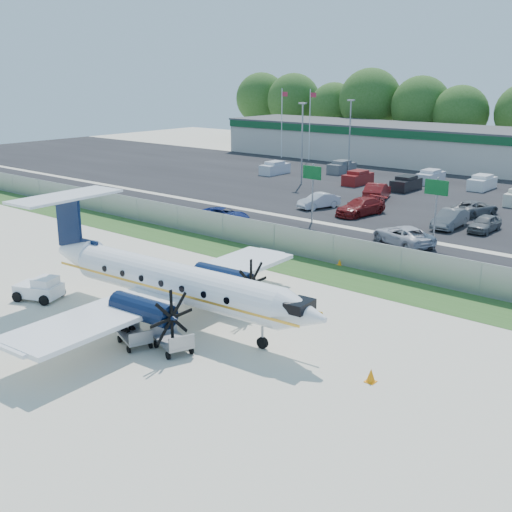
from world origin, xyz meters
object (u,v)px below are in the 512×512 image
Objects in this scene: aircraft at (171,281)px; pushback_tug at (40,289)px; baggage_cart_far at (173,341)px; baggage_cart_near at (135,336)px.

pushback_tug is (-8.11, -2.50, -1.57)m from aircraft.
aircraft is 7.79× the size of baggage_cart_far.
pushback_tug reaches higher than baggage_cart_near.
aircraft is at bearing 137.92° from baggage_cart_far.
aircraft reaches higher than baggage_cart_far.
baggage_cart_far reaches higher than baggage_cart_near.
aircraft reaches higher than pushback_tug.
baggage_cart_near is 0.93× the size of baggage_cart_far.
pushback_tug is 9.03m from baggage_cart_near.
pushback_tug is at bearing -162.89° from aircraft.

